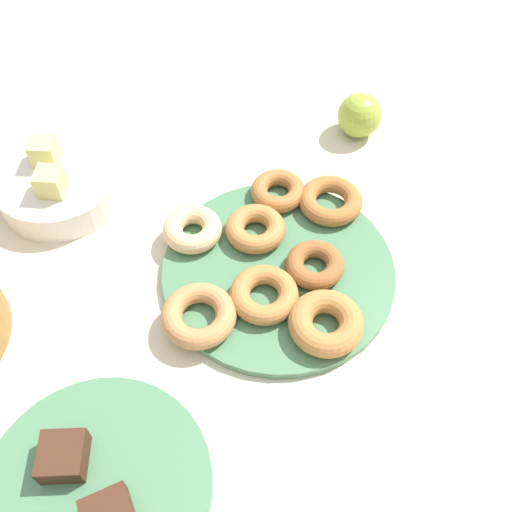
# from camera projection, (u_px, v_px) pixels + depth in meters

# --- Properties ---
(ground_plane) EXTENTS (2.40, 2.40, 0.00)m
(ground_plane) POSITION_uv_depth(u_px,v_px,m) (278.00, 273.00, 0.77)
(ground_plane) COLOR beige
(donut_plate) EXTENTS (0.31, 0.31, 0.01)m
(donut_plate) POSITION_uv_depth(u_px,v_px,m) (278.00, 270.00, 0.76)
(donut_plate) COLOR #4C7F56
(donut_plate) RESTS_ON ground_plane
(donut_0) EXTENTS (0.08, 0.08, 0.02)m
(donut_0) POSITION_uv_depth(u_px,v_px,m) (315.00, 265.00, 0.74)
(donut_0) COLOR #995B2D
(donut_0) RESTS_ON donut_plate
(donut_1) EXTENTS (0.11, 0.11, 0.03)m
(donut_1) POSITION_uv_depth(u_px,v_px,m) (326.00, 323.00, 0.69)
(donut_1) COLOR #BC7A3D
(donut_1) RESTS_ON donut_plate
(donut_2) EXTENTS (0.13, 0.13, 0.03)m
(donut_2) POSITION_uv_depth(u_px,v_px,m) (199.00, 315.00, 0.70)
(donut_2) COLOR #C6844C
(donut_2) RESTS_ON donut_plate
(donut_3) EXTENTS (0.09, 0.09, 0.03)m
(donut_3) POSITION_uv_depth(u_px,v_px,m) (192.00, 229.00, 0.78)
(donut_3) COLOR #EABC84
(donut_3) RESTS_ON donut_plate
(donut_4) EXTENTS (0.12, 0.12, 0.03)m
(donut_4) POSITION_uv_depth(u_px,v_px,m) (255.00, 229.00, 0.78)
(donut_4) COLOR #BC7A3D
(donut_4) RESTS_ON donut_plate
(donut_5) EXTENTS (0.13, 0.13, 0.02)m
(donut_5) POSITION_uv_depth(u_px,v_px,m) (330.00, 201.00, 0.81)
(donut_5) COLOR #AD6B33
(donut_5) RESTS_ON donut_plate
(donut_6) EXTENTS (0.11, 0.11, 0.02)m
(donut_6) POSITION_uv_depth(u_px,v_px,m) (278.00, 191.00, 0.82)
(donut_6) COLOR #AD6B33
(donut_6) RESTS_ON donut_plate
(donut_7) EXTENTS (0.10, 0.10, 0.03)m
(donut_7) POSITION_uv_depth(u_px,v_px,m) (264.00, 294.00, 0.71)
(donut_7) COLOR #BC7A3D
(donut_7) RESTS_ON donut_plate
(cake_plate) EXTENTS (0.24, 0.24, 0.02)m
(cake_plate) POSITION_uv_depth(u_px,v_px,m) (97.00, 488.00, 0.59)
(cake_plate) COLOR #4C7F56
(cake_plate) RESTS_ON ground_plane
(brownie_far) EXTENTS (0.05, 0.05, 0.03)m
(brownie_far) POSITION_uv_depth(u_px,v_px,m) (63.00, 456.00, 0.59)
(brownie_far) COLOR #472819
(brownie_far) RESTS_ON cake_plate
(fruit_bowl) EXTENTS (0.18, 0.18, 0.04)m
(fruit_bowl) POSITION_uv_depth(u_px,v_px,m) (60.00, 186.00, 0.83)
(fruit_bowl) COLOR silver
(fruit_bowl) RESTS_ON ground_plane
(melon_chunk_left) EXTENTS (0.04, 0.04, 0.04)m
(melon_chunk_left) POSITION_uv_depth(u_px,v_px,m) (51.00, 182.00, 0.78)
(melon_chunk_left) COLOR #DBD67A
(melon_chunk_left) RESTS_ON fruit_bowl
(melon_chunk_right) EXTENTS (0.04, 0.04, 0.04)m
(melon_chunk_right) POSITION_uv_depth(u_px,v_px,m) (45.00, 152.00, 0.82)
(melon_chunk_right) COLOR #DBD67A
(melon_chunk_right) RESTS_ON fruit_bowl
(apple) EXTENTS (0.07, 0.07, 0.07)m
(apple) POSITION_uv_depth(u_px,v_px,m) (359.00, 115.00, 0.91)
(apple) COLOR #93AD38
(apple) RESTS_ON ground_plane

